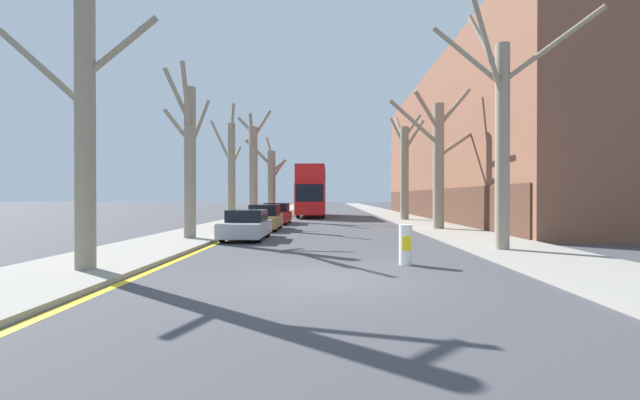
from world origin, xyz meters
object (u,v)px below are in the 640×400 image
object	(u,v)px
street_tree_left_4	(271,179)
parked_car_0	(246,225)
street_tree_left_1	(189,154)
street_tree_right_1	(438,159)
parked_car_2	(277,214)
double_decker_bus	(312,189)
street_tree_left_0	(85,116)
street_tree_left_3	(253,168)
street_tree_left_2	(231,171)
street_tree_right_0	(501,130)
street_tree_right_2	(405,167)
parked_car_1	(265,218)
traffic_bollard	(406,245)

from	to	relation	value
street_tree_left_4	parked_car_0	size ratio (longest dim) A/B	2.02
street_tree_left_1	street_tree_right_1	world-z (taller)	street_tree_right_1
street_tree_left_1	parked_car_2	world-z (taller)	street_tree_left_1
street_tree_left_4	double_decker_bus	xyz separation A→B (m)	(4.24, -2.71, -1.07)
street_tree_right_1	double_decker_bus	world-z (taller)	street_tree_right_1
double_decker_bus	street_tree_left_0	bearing A→B (deg)	-98.30
street_tree_left_3	parked_car_2	distance (m)	6.07
street_tree_left_2	street_tree_left_3	size ratio (longest dim) A/B	0.83
street_tree_right_0	street_tree_right_2	xyz separation A→B (m)	(0.15, 18.90, 0.07)
street_tree_left_4	street_tree_right_1	distance (m)	22.61
street_tree_left_2	street_tree_left_4	xyz separation A→B (m)	(0.10, 17.26, 0.24)
street_tree_left_3	parked_car_2	bearing A→B (deg)	-61.23
street_tree_right_1	double_decker_bus	distance (m)	18.26
street_tree_right_2	street_tree_left_1	bearing A→B (deg)	-127.99
street_tree_right_0	parked_car_1	bearing A→B (deg)	134.15
street_tree_right_0	street_tree_right_1	distance (m)	9.38
street_tree_left_0	street_tree_left_1	size ratio (longest dim) A/B	1.12
street_tree_left_4	street_tree_right_1	bearing A→B (deg)	-58.37
parked_car_2	street_tree_left_0	bearing A→B (deg)	-96.84
street_tree_right_2	street_tree_left_2	bearing A→B (deg)	-147.48
street_tree_left_0	street_tree_left_4	distance (m)	32.74
street_tree_left_1	traffic_bollard	size ratio (longest dim) A/B	6.46
street_tree_left_0	street_tree_left_1	bearing A→B (deg)	90.07
street_tree_right_0	traffic_bollard	size ratio (longest dim) A/B	7.88
street_tree_left_2	street_tree_right_0	bearing A→B (deg)	-44.26
street_tree_left_4	street_tree_left_2	bearing A→B (deg)	-90.34
street_tree_right_1	street_tree_right_0	bearing A→B (deg)	-91.79
street_tree_right_0	street_tree_right_1	bearing A→B (deg)	88.21
street_tree_left_3	street_tree_right_2	size ratio (longest dim) A/B	1.04
street_tree_right_1	parked_car_1	world-z (taller)	street_tree_right_1
traffic_bollard	street_tree_left_1	bearing A→B (deg)	141.92
parked_car_0	street_tree_right_2	bearing A→B (deg)	56.84
street_tree_left_0	street_tree_right_0	distance (m)	12.40
street_tree_left_0	double_decker_bus	bearing A→B (deg)	81.70
double_decker_bus	parked_car_2	xyz separation A→B (m)	(-2.06, -10.68, -1.93)
street_tree_left_2	parked_car_1	world-z (taller)	street_tree_left_2
street_tree_left_0	street_tree_right_1	xyz separation A→B (m)	(11.99, 13.49, 0.11)
street_tree_left_2	street_tree_left_3	world-z (taller)	street_tree_left_3
street_tree_left_4	street_tree_right_1	size ratio (longest dim) A/B	1.04
street_tree_right_1	parked_car_0	distance (m)	11.40
street_tree_left_4	street_tree_left_1	bearing A→B (deg)	-90.33
street_tree_right_0	traffic_bollard	world-z (taller)	street_tree_right_0
street_tree_right_2	street_tree_left_3	bearing A→B (deg)	176.66
street_tree_left_2	traffic_bollard	size ratio (longest dim) A/B	6.65
street_tree_right_0	double_decker_bus	xyz separation A→B (m)	(-7.32, 25.92, -1.49)
street_tree_left_3	double_decker_bus	distance (m)	7.89
street_tree_left_2	parked_car_0	bearing A→B (deg)	-72.00
double_decker_bus	parked_car_0	xyz separation A→B (m)	(-2.06, -21.60, -1.99)
parked_car_1	street_tree_right_0	bearing A→B (deg)	-45.85
traffic_bollard	parked_car_2	bearing A→B (deg)	107.80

